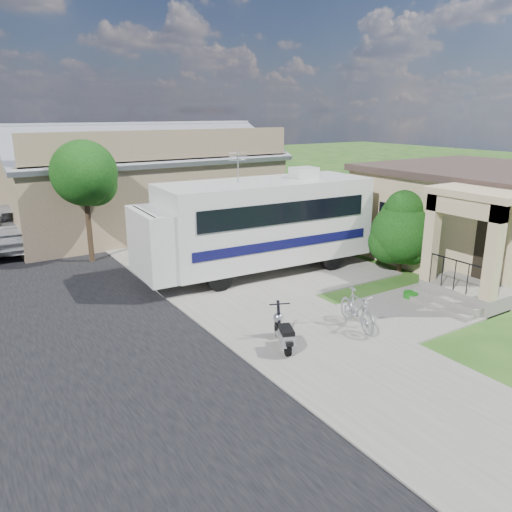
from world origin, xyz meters
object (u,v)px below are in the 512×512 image
garden_hose (410,296)px  pickup_truck (8,225)px  motorhome (257,222)px  shrub (402,230)px  scooter (284,333)px  bicycle (357,311)px

garden_hose → pickup_truck: bearing=124.9°
motorhome → garden_hose: motorhome is taller
shrub → garden_hose: bearing=-130.9°
shrub → pickup_truck: bearing=134.9°
scooter → garden_hose: 5.30m
shrub → pickup_truck: (-11.31, 11.36, -0.61)m
shrub → garden_hose: (-1.87, -2.16, -1.41)m
scooter → bicycle: 2.29m
bicycle → pickup_truck: (-6.48, 14.26, 0.38)m
shrub → pickup_truck: shrub is taller
shrub → bicycle: bearing=-149.0°
shrub → bicycle: (-4.83, -2.90, -0.99)m
bicycle → motorhome: bearing=98.3°
pickup_truck → garden_hose: (9.44, -13.52, -0.80)m
pickup_truck → shrub: bearing=137.1°
scooter → garden_hose: size_ratio=3.30×
scooter → pickup_truck: (-4.19, 14.17, 0.45)m
motorhome → shrub: size_ratio=2.86×
pickup_truck → garden_hose: pickup_truck is taller
bicycle → pickup_truck: 15.67m
pickup_truck → bicycle: bearing=116.7°
shrub → bicycle: 5.72m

